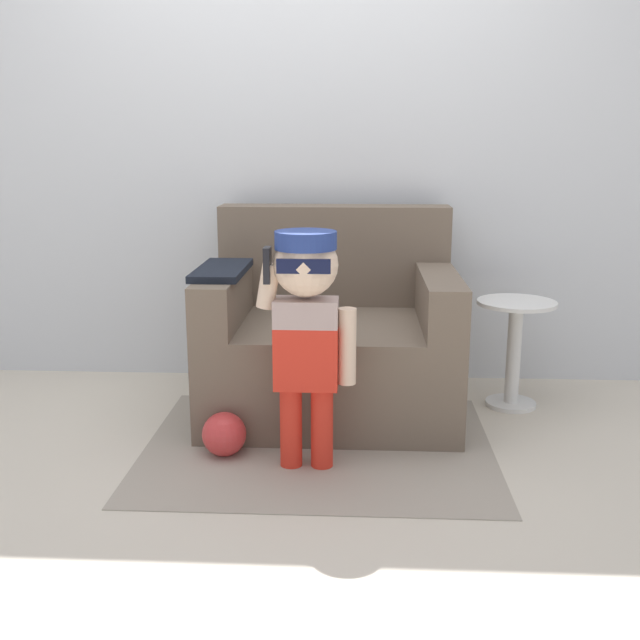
{
  "coord_description": "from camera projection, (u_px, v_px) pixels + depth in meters",
  "views": [
    {
      "loc": [
        0.33,
        -3.08,
        1.22
      ],
      "look_at": [
        0.17,
        -0.11,
        0.51
      ],
      "focal_mm": 42.0,
      "sensor_mm": 36.0,
      "label": 1
    }
  ],
  "objects": [
    {
      "name": "ground_plane",
      "position": [
        282.0,
        425.0,
        3.3
      ],
      "size": [
        10.0,
        10.0,
        0.0
      ],
      "primitive_type": "plane",
      "color": "beige"
    },
    {
      "name": "wall_back",
      "position": [
        295.0,
        124.0,
        3.72
      ],
      "size": [
        10.0,
        0.05,
        2.6
      ],
      "color": "silver",
      "rests_on": "ground_plane"
    },
    {
      "name": "armchair",
      "position": [
        331.0,
        339.0,
        3.45
      ],
      "size": [
        1.13,
        0.91,
        0.92
      ],
      "color": "#6B5B4C",
      "rests_on": "ground_plane"
    },
    {
      "name": "person_child",
      "position": [
        306.0,
        313.0,
        2.74
      ],
      "size": [
        0.37,
        0.28,
        0.91
      ],
      "color": "red",
      "rests_on": "ground_plane"
    },
    {
      "name": "side_table",
      "position": [
        514.0,
        343.0,
        3.47
      ],
      "size": [
        0.36,
        0.36,
        0.51
      ],
      "color": "white",
      "rests_on": "ground_plane"
    },
    {
      "name": "rug",
      "position": [
        319.0,
        446.0,
        3.07
      ],
      "size": [
        1.41,
        1.17,
        0.01
      ],
      "color": "#9E9384",
      "rests_on": "ground_plane"
    },
    {
      "name": "toy_ball",
      "position": [
        224.0,
        434.0,
        2.97
      ],
      "size": [
        0.18,
        0.18,
        0.18
      ],
      "color": "#D13838",
      "rests_on": "ground_plane"
    }
  ]
}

